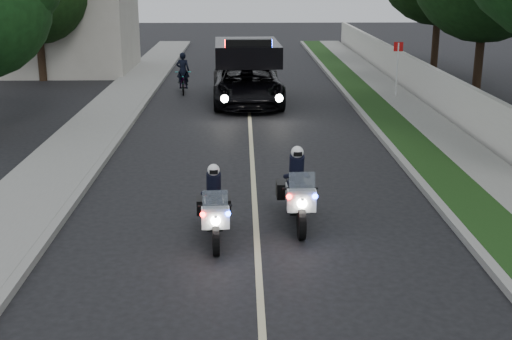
{
  "coord_description": "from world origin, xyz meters",
  "views": [
    {
      "loc": [
        -0.28,
        -9.32,
        5.08
      ],
      "look_at": [
        0.02,
        4.35,
        1.0
      ],
      "focal_mm": 47.04,
      "sensor_mm": 36.0,
      "label": 1
    }
  ],
  "objects": [
    {
      "name": "ground",
      "position": [
        0.0,
        0.0,
        0.0
      ],
      "size": [
        120.0,
        120.0,
        0.0
      ],
      "primitive_type": "plane",
      "color": "black",
      "rests_on": "ground"
    },
    {
      "name": "curb_right",
      "position": [
        4.1,
        10.0,
        0.07
      ],
      "size": [
        0.2,
        60.0,
        0.15
      ],
      "primitive_type": "cube",
      "color": "gray",
      "rests_on": "ground"
    },
    {
      "name": "grass_verge",
      "position": [
        4.8,
        10.0,
        0.08
      ],
      "size": [
        1.2,
        60.0,
        0.16
      ],
      "primitive_type": "cube",
      "color": "#193814",
      "rests_on": "ground"
    },
    {
      "name": "sidewalk_right",
      "position": [
        6.1,
        10.0,
        0.08
      ],
      "size": [
        1.4,
        60.0,
        0.16
      ],
      "primitive_type": "cube",
      "color": "gray",
      "rests_on": "ground"
    },
    {
      "name": "property_wall",
      "position": [
        7.1,
        10.0,
        0.75
      ],
      "size": [
        0.22,
        60.0,
        1.5
      ],
      "primitive_type": "cube",
      "color": "beige",
      "rests_on": "ground"
    },
    {
      "name": "curb_left",
      "position": [
        -4.1,
        10.0,
        0.07
      ],
      "size": [
        0.2,
        60.0,
        0.15
      ],
      "primitive_type": "cube",
      "color": "gray",
      "rests_on": "ground"
    },
    {
      "name": "sidewalk_left",
      "position": [
        -5.2,
        10.0,
        0.08
      ],
      "size": [
        2.0,
        60.0,
        0.16
      ],
      "primitive_type": "cube",
      "color": "gray",
      "rests_on": "ground"
    },
    {
      "name": "building_far",
      "position": [
        -10.0,
        26.0,
        3.5
      ],
      "size": [
        8.0,
        6.0,
        7.0
      ],
      "primitive_type": "cube",
      "color": "#A8A396",
      "rests_on": "ground"
    },
    {
      "name": "lane_marking",
      "position": [
        0.0,
        10.0,
        0.0
      ],
      "size": [
        0.12,
        50.0,
        0.01
      ],
      "primitive_type": "cube",
      "color": "#BFB78C",
      "rests_on": "ground"
    },
    {
      "name": "police_moto_left",
      "position": [
        -0.82,
        2.95,
        0.0
      ],
      "size": [
        0.74,
        1.82,
        1.51
      ],
      "primitive_type": null,
      "rotation": [
        0.0,
        0.0,
        0.07
      ],
      "color": "silver",
      "rests_on": "ground"
    },
    {
      "name": "police_moto_right",
      "position": [
        0.86,
        3.76,
        0.0
      ],
      "size": [
        0.73,
        1.96,
        1.65
      ],
      "primitive_type": null,
      "rotation": [
        0.0,
        0.0,
        0.03
      ],
      "color": "silver",
      "rests_on": "ground"
    },
    {
      "name": "police_suv",
      "position": [
        -0.05,
        16.99,
        0.0
      ],
      "size": [
        2.88,
        5.87,
        2.81
      ],
      "primitive_type": "imported",
      "rotation": [
        0.0,
        0.0,
        0.03
      ],
      "color": "black",
      "rests_on": "ground"
    },
    {
      "name": "bicycle",
      "position": [
        -2.79,
        19.42,
        0.0
      ],
      "size": [
        0.84,
        1.98,
        1.01
      ],
      "primitive_type": "imported",
      "rotation": [
        0.0,
        0.0,
        0.09
      ],
      "color": "black",
      "rests_on": "ground"
    },
    {
      "name": "cyclist",
      "position": [
        -2.79,
        19.42,
        0.0
      ],
      "size": [
        0.58,
        0.41,
        1.54
      ],
      "primitive_type": "imported",
      "rotation": [
        0.0,
        0.0,
        3.08
      ],
      "color": "black",
      "rests_on": "ground"
    },
    {
      "name": "sign_post",
      "position": [
        6.0,
        17.61,
        0.0
      ],
      "size": [
        0.41,
        0.41,
        2.42
      ],
      "primitive_type": null,
      "rotation": [
        0.0,
        0.0,
        -0.09
      ],
      "color": "#B0240C",
      "rests_on": "ground"
    },
    {
      "name": "tree_right_d",
      "position": [
        9.68,
        18.73,
        0.0
      ],
      "size": [
        7.15,
        7.15,
        10.17
      ],
      "primitive_type": null,
      "rotation": [
        0.0,
        0.0,
        -0.19
      ],
      "color": "#153913",
      "rests_on": "ground"
    },
    {
      "name": "tree_right_e",
      "position": [
        9.77,
        25.59,
        0.0
      ],
      "size": [
        8.03,
        8.03,
        10.94
      ],
      "primitive_type": null,
      "rotation": [
        0.0,
        0.0,
        -0.26
      ],
      "color": "black",
      "rests_on": "ground"
    },
    {
      "name": "tree_left_far",
      "position": [
        -9.8,
        22.93,
        0.0
      ],
      "size": [
        5.13,
        5.13,
        8.07
      ],
      "primitive_type": null,
      "rotation": [
        0.0,
        0.0,
        0.06
      ],
      "color": "black",
      "rests_on": "ground"
    }
  ]
}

